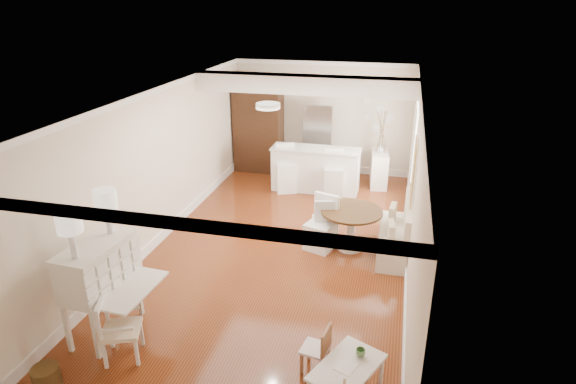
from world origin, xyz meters
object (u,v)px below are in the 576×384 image
at_px(pantry_cabinet, 259,127).
at_px(wicker_basket, 47,379).
at_px(fridge, 332,142).
at_px(gustavian_armchair, 121,329).
at_px(kids_table, 346,382).
at_px(dining_table, 351,229).
at_px(bar_stool_left, 286,168).
at_px(bar_stool_right, 334,173).
at_px(secretary_bureau, 102,289).
at_px(sideboard, 379,169).
at_px(kids_chair_b, 315,348).
at_px(slip_chair_near, 321,223).
at_px(breakfast_counter, 316,169).
at_px(slip_chair_far, 325,219).

bearing_deg(pantry_cabinet, wicker_basket, -91.33).
bearing_deg(fridge, gustavian_armchair, -101.90).
height_order(kids_table, pantry_cabinet, pantry_cabinet).
relative_size(dining_table, pantry_cabinet, 0.48).
bearing_deg(wicker_basket, bar_stool_left, 79.55).
distance_m(gustavian_armchair, dining_table, 4.29).
xyz_separation_m(bar_stool_right, fridge, (-0.26, 1.29, 0.36)).
bearing_deg(secretary_bureau, pantry_cabinet, 92.75).
height_order(bar_stool_right, sideboard, bar_stool_right).
bearing_deg(gustavian_armchair, kids_chair_b, -102.98).
distance_m(secretary_bureau, wicker_basket, 1.22).
relative_size(kids_table, bar_stool_left, 0.81).
bearing_deg(pantry_cabinet, fridge, -0.90).
bearing_deg(sideboard, dining_table, -100.89).
distance_m(gustavian_armchair, sideboard, 7.35).
distance_m(slip_chair_near, fridge, 3.86).
xyz_separation_m(gustavian_armchair, pantry_cabinet, (-0.38, 7.23, 0.72)).
bearing_deg(slip_chair_near, sideboard, 95.30).
bearing_deg(gustavian_armchair, pantry_cabinet, -17.78).
relative_size(dining_table, breakfast_counter, 0.54).
bearing_deg(fridge, wicker_basket, -104.75).
bearing_deg(slip_chair_near, bar_stool_right, 112.05).
xyz_separation_m(slip_chair_far, breakfast_counter, (-0.63, 2.49, 0.06)).
relative_size(kids_chair_b, slip_chair_near, 0.66).
distance_m(bar_stool_right, pantry_cabinet, 2.60).
distance_m(secretary_bureau, sideboard, 7.21).
bearing_deg(secretary_bureau, gustavian_armchair, -34.64).
bearing_deg(gustavian_armchair, dining_table, -55.65).
relative_size(wicker_basket, kids_table, 0.34).
xyz_separation_m(kids_table, slip_chair_far, (-0.87, 3.68, 0.23)).
distance_m(breakfast_counter, pantry_cabinet, 2.11).
xyz_separation_m(gustavian_armchair, breakfast_counter, (1.32, 6.15, 0.09)).
height_order(slip_chair_far, bar_stool_left, bar_stool_left).
xyz_separation_m(wicker_basket, slip_chair_far, (2.52, 4.38, 0.30)).
distance_m(wicker_basket, bar_stool_left, 6.78).
height_order(slip_chair_far, sideboard, slip_chair_far).
xyz_separation_m(wicker_basket, kids_table, (3.39, 0.70, 0.07)).
xyz_separation_m(wicker_basket, sideboard, (3.31, 7.54, 0.26)).
relative_size(gustavian_armchair, pantry_cabinet, 0.37).
height_order(bar_stool_left, fridge, fridge).
height_order(wicker_basket, sideboard, sideboard).
bearing_deg(kids_chair_b, secretary_bureau, -81.24).
height_order(gustavian_armchair, fridge, fridge).
bearing_deg(fridge, dining_table, -75.79).
xyz_separation_m(slip_chair_far, sideboard, (0.79, 3.17, -0.04)).
height_order(secretary_bureau, wicker_basket, secretary_bureau).
distance_m(dining_table, fridge, 3.83).
height_order(dining_table, fridge, fridge).
bearing_deg(wicker_basket, kids_chair_b, 19.44).
distance_m(wicker_basket, slip_chair_far, 5.06).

